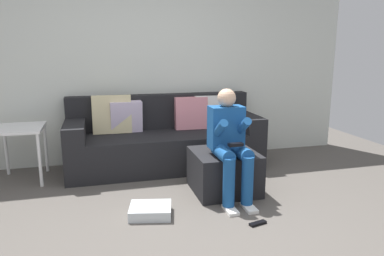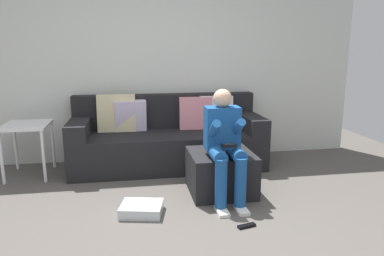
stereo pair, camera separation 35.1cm
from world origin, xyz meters
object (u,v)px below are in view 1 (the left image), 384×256
at_px(ottoman, 224,171).
at_px(remote_near_ottoman, 258,223).
at_px(side_table, 20,135).
at_px(couch_sectional, 165,140).
at_px(storage_bin, 150,211).
at_px(person_seated, 230,140).

bearing_deg(ottoman, remote_near_ottoman, -88.10).
relative_size(ottoman, side_table, 1.04).
bearing_deg(couch_sectional, ottoman, -65.63).
bearing_deg(remote_near_ottoman, ottoman, 77.62).
distance_m(couch_sectional, ottoman, 1.09).
xyz_separation_m(ottoman, remote_near_ottoman, (0.03, -0.79, -0.20)).
height_order(ottoman, storage_bin, ottoman).
xyz_separation_m(ottoman, person_seated, (-0.02, -0.20, 0.38)).
bearing_deg(person_seated, couch_sectional, 109.99).
relative_size(ottoman, storage_bin, 1.75).
bearing_deg(side_table, person_seated, -27.44).
bearing_deg(ottoman, storage_bin, -155.26).
xyz_separation_m(couch_sectional, person_seated, (0.43, -1.18, 0.26)).
distance_m(couch_sectional, remote_near_ottoman, 1.86).
xyz_separation_m(ottoman, storage_bin, (-0.83, -0.38, -0.17)).
relative_size(couch_sectional, side_table, 3.81).
bearing_deg(person_seated, remote_near_ottoman, -85.88).
bearing_deg(storage_bin, couch_sectional, 74.13).
height_order(person_seated, side_table, person_seated).
relative_size(couch_sectional, person_seated, 2.17).
relative_size(ottoman, remote_near_ottoman, 4.02).
height_order(storage_bin, remote_near_ottoman, storage_bin).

